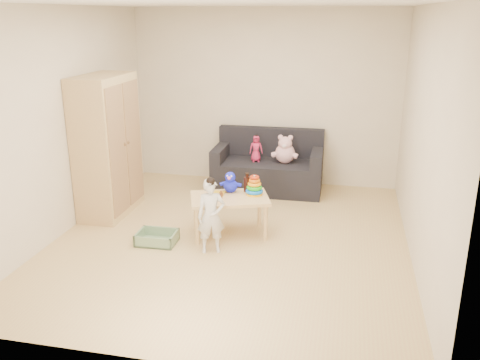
% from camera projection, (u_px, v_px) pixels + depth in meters
% --- Properties ---
extents(room, '(4.50, 4.50, 4.50)m').
position_uv_depth(room, '(231.00, 130.00, 5.51)').
color(room, tan).
rests_on(room, ground).
extents(wardrobe, '(0.50, 1.00, 1.79)m').
position_uv_depth(wardrobe, '(107.00, 146.00, 6.47)').
color(wardrobe, tan).
rests_on(wardrobe, ground).
extents(sofa, '(1.59, 0.81, 0.44)m').
position_uv_depth(sofa, '(268.00, 176.00, 7.50)').
color(sofa, black).
rests_on(sofa, ground).
extents(play_table, '(1.03, 0.83, 0.47)m').
position_uv_depth(play_table, '(230.00, 216.00, 5.98)').
color(play_table, '#DBB278').
rests_on(play_table, ground).
extents(storage_bin, '(0.45, 0.34, 0.13)m').
position_uv_depth(storage_bin, '(157.00, 238.00, 5.80)').
color(storage_bin, gray).
rests_on(storage_bin, ground).
extents(toddler, '(0.35, 0.29, 0.81)m').
position_uv_depth(toddler, '(211.00, 217.00, 5.49)').
color(toddler, silver).
rests_on(toddler, ground).
extents(pink_bear, '(0.34, 0.30, 0.35)m').
position_uv_depth(pink_bear, '(285.00, 151.00, 7.30)').
color(pink_bear, '#E5A9B5').
rests_on(pink_bear, sofa).
extents(doll, '(0.22, 0.18, 0.38)m').
position_uv_depth(doll, '(256.00, 149.00, 7.37)').
color(doll, '#C72553').
rests_on(doll, sofa).
extents(ring_stacker, '(0.21, 0.21, 0.24)m').
position_uv_depth(ring_stacker, '(254.00, 187.00, 5.95)').
color(ring_stacker, '#FFB60D').
rests_on(ring_stacker, play_table).
extents(brown_bottle, '(0.08, 0.08, 0.23)m').
position_uv_depth(brown_bottle, '(247.00, 184.00, 6.05)').
color(brown_bottle, black).
rests_on(brown_bottle, play_table).
extents(blue_plush, '(0.26, 0.23, 0.26)m').
position_uv_depth(blue_plush, '(230.00, 182.00, 6.03)').
color(blue_plush, '#1C24FE').
rests_on(blue_plush, play_table).
extents(wooden_figure, '(0.05, 0.05, 0.10)m').
position_uv_depth(wooden_figure, '(221.00, 194.00, 5.83)').
color(wooden_figure, brown).
rests_on(wooden_figure, play_table).
extents(yellow_book, '(0.19, 0.19, 0.01)m').
position_uv_depth(yellow_book, '(216.00, 194.00, 5.99)').
color(yellow_book, gold).
rests_on(yellow_book, play_table).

